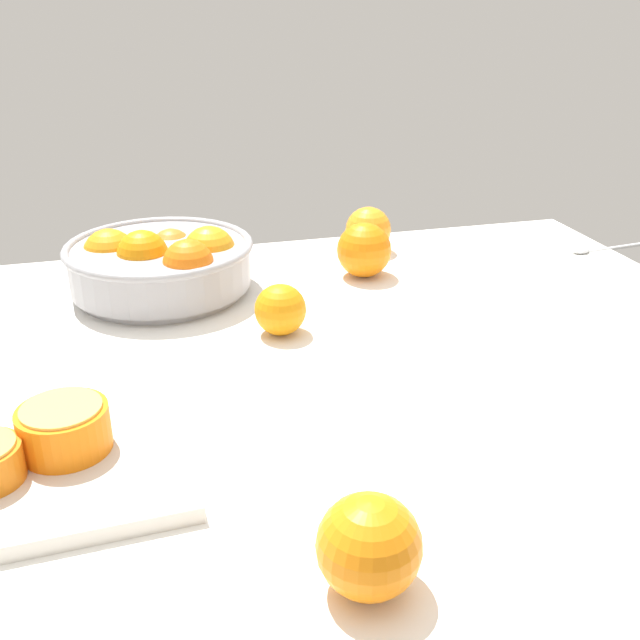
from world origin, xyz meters
The scene contains 9 objects.
ground_plane centered at (0.00, 0.00, -1.50)cm, with size 123.47×95.87×3.00cm, color white.
fruit_bowl centered at (-15.68, 29.01, 4.74)cm, with size 27.75×27.75×10.48cm.
cutting_board centered at (-31.89, -16.00, 0.85)cm, with size 30.94×19.78×1.69cm, color beige.
orange_half_0 centered at (-27.63, -12.94, 4.00)cm, with size 8.58×8.58×4.68cm.
loose_orange_0 centered at (-4.89, -35.72, 4.04)cm, with size 8.09×8.09×8.09cm, color orange.
loose_orange_1 centered at (15.61, 27.91, 4.31)cm, with size 8.61×8.61×8.61cm, color orange.
loose_orange_2 centered at (20.03, 39.02, 3.92)cm, with size 7.84×7.84×7.84cm, color orange.
loose_orange_3 centered at (-1.67, 10.42, 3.42)cm, with size 6.85×6.85×6.85cm, color orange.
spoon centered at (59.52, 28.97, 0.43)cm, with size 17.20×3.26×1.00cm.
Camera 1 is at (-19.51, -76.05, 42.02)cm, focal length 41.17 mm.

